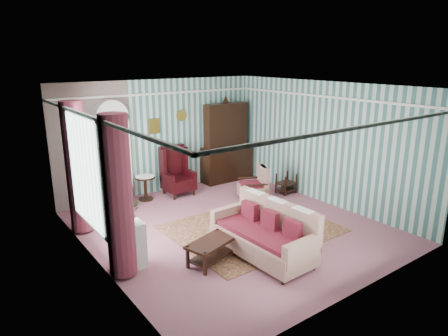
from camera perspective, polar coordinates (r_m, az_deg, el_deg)
floor at (r=8.43m, az=1.07°, el=-8.48°), size 6.00×6.00×0.00m
room_shell at (r=7.61m, az=-3.37°, el=4.73°), size 5.53×6.02×2.91m
bookcase at (r=9.82m, az=-15.43°, el=1.40°), size 0.80×0.28×2.24m
dresser_hutch at (r=11.23m, az=0.41°, el=4.05°), size 1.50×0.56×2.36m
wingback_left at (r=9.52m, az=-15.76°, el=-2.18°), size 0.76×0.80×1.25m
wingback_right at (r=10.22m, az=-6.58°, el=-0.45°), size 0.76×0.80×1.25m
seated_woman at (r=9.53m, az=-15.74°, el=-2.38°), size 0.44×0.40×1.18m
round_side_table at (r=10.07m, az=-11.15°, el=-2.83°), size 0.50×0.50×0.60m
nest_table at (r=10.49m, az=8.87°, el=-2.13°), size 0.45×0.38×0.54m
plant_stand at (r=6.94m, az=-13.60°, el=-10.87°), size 0.55×0.35×0.80m
rug at (r=8.38m, az=3.98°, el=-8.61°), size 3.20×2.60×0.01m
sofa at (r=7.12m, az=5.49°, el=-8.66°), size 1.07×2.02×1.05m
floral_armchair at (r=9.82m, az=4.10°, el=-1.97°), size 1.08×1.00×0.95m
coffee_table at (r=7.05m, az=-1.74°, el=-11.78°), size 1.04×0.73×0.40m
potted_plant_a at (r=6.62m, az=-13.60°, el=-6.40°), size 0.48×0.45×0.43m
potted_plant_b at (r=6.79m, az=-14.11°, el=-5.54°), size 0.32×0.28×0.49m
potted_plant_c at (r=6.70m, az=-14.84°, el=-6.19°), size 0.27×0.27×0.43m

